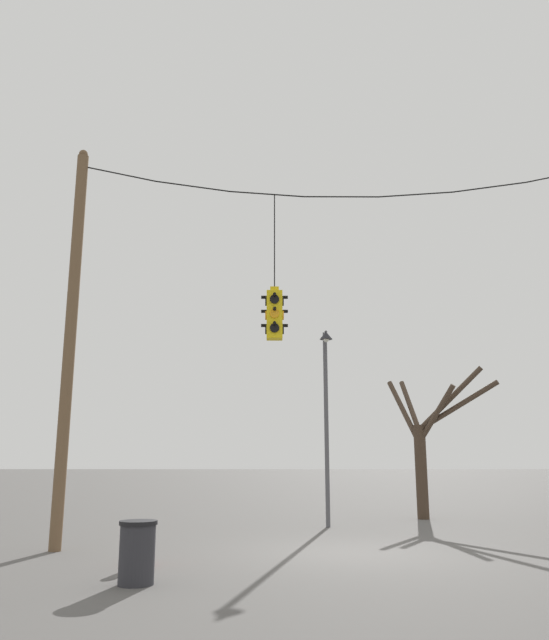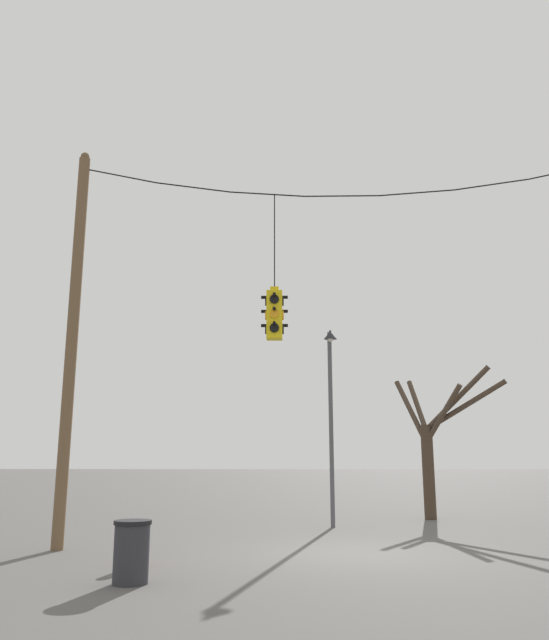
# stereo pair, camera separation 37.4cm
# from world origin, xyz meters

# --- Properties ---
(ground_plane) EXTENTS (200.00, 200.00, 0.00)m
(ground_plane) POSITION_xyz_m (0.00, 0.00, 0.00)
(ground_plane) COLOR #565451
(utility_pole_left) EXTENTS (0.25, 0.25, 8.72)m
(utility_pole_left) POSITION_xyz_m (-5.90, 0.29, 4.35)
(utility_pole_left) COLOR brown
(utility_pole_left) RESTS_ON ground_plane
(span_wire) EXTENTS (11.81, 0.03, 0.76)m
(span_wire) POSITION_xyz_m (0.00, 0.29, 7.83)
(span_wire) COLOR black
(traffic_light_near_left_pole) EXTENTS (0.58, 0.58, 3.32)m
(traffic_light_near_left_pole) POSITION_xyz_m (-1.52, 0.29, 4.86)
(traffic_light_near_left_pole) COLOR yellow
(street_lamp) EXTENTS (0.36, 0.64, 5.34)m
(street_lamp) POSITION_xyz_m (-0.05, 4.59, 3.46)
(street_lamp) COLOR #515156
(street_lamp) RESTS_ON ground_plane
(bare_tree) EXTENTS (3.12, 2.55, 4.60)m
(bare_tree) POSITION_xyz_m (3.29, 7.00, 2.35)
(bare_tree) COLOR #423326
(bare_tree) RESTS_ON ground_plane
(fire_hydrant) EXTENTS (0.22, 0.30, 0.75)m
(fire_hydrant) POSITION_xyz_m (-3.81, -1.49, 0.38)
(fire_hydrant) COLOR red
(fire_hydrant) RESTS_ON ground_plane
(trash_bin) EXTENTS (0.56, 0.56, 0.90)m
(trash_bin) POSITION_xyz_m (-3.57, -3.12, 0.45)
(trash_bin) COLOR #2D2D33
(trash_bin) RESTS_ON ground_plane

